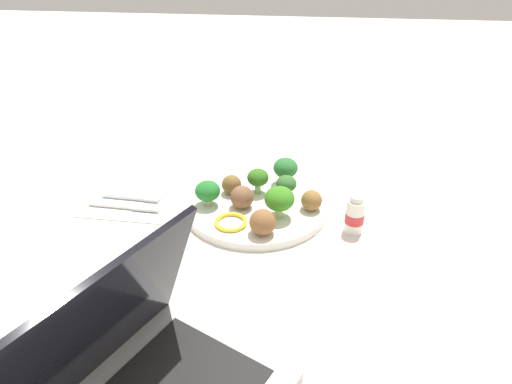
{
  "coord_description": "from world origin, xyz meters",
  "views": [
    {
      "loc": [
        0.09,
        -0.76,
        0.49
      ],
      "look_at": [
        0.0,
        0.0,
        0.04
      ],
      "focal_mm": 32.7,
      "sensor_mm": 36.0,
      "label": 1
    }
  ],
  "objects_px": {
    "meatball_back_right": "(263,222)",
    "knife": "(128,206)",
    "broccoli_floret_near_rim": "(286,184)",
    "meatball_back_left": "(242,197)",
    "fork": "(135,197)",
    "broccoli_floret_front_left": "(208,191)",
    "broccoli_floret_back_right": "(286,168)",
    "meatball_center": "(231,184)",
    "meatball_mid_left": "(312,200)",
    "yogurt_bottle": "(355,215)",
    "napkin": "(128,203)",
    "pepper_ring_front_right": "(231,222)",
    "broccoli_floret_front_right": "(259,178)",
    "plate": "(256,204)",
    "broccoli_floret_center": "(279,199)"
  },
  "relations": [
    {
      "from": "knife",
      "to": "broccoli_floret_front_left",
      "type": "bearing_deg",
      "value": 3.96
    },
    {
      "from": "napkin",
      "to": "knife",
      "type": "height_order",
      "value": "knife"
    },
    {
      "from": "broccoli_floret_near_rim",
      "to": "broccoli_floret_front_left",
      "type": "distance_m",
      "value": 0.15
    },
    {
      "from": "napkin",
      "to": "yogurt_bottle",
      "type": "bearing_deg",
      "value": -5.24
    },
    {
      "from": "plate",
      "to": "meatball_back_left",
      "type": "xyz_separation_m",
      "value": [
        -0.02,
        -0.02,
        0.03
      ]
    },
    {
      "from": "broccoli_floret_front_right",
      "to": "meatball_back_left",
      "type": "relative_size",
      "value": 1.16
    },
    {
      "from": "knife",
      "to": "meatball_back_left",
      "type": "bearing_deg",
      "value": 2.48
    },
    {
      "from": "broccoli_floret_front_right",
      "to": "meatball_back_right",
      "type": "bearing_deg",
      "value": -80.91
    },
    {
      "from": "broccoli_floret_back_right",
      "to": "meatball_back_left",
      "type": "xyz_separation_m",
      "value": [
        -0.08,
        -0.1,
        -0.01
      ]
    },
    {
      "from": "broccoli_floret_front_right",
      "to": "meatball_back_left",
      "type": "distance_m",
      "value": 0.06
    },
    {
      "from": "yogurt_bottle",
      "to": "meatball_back_left",
      "type": "bearing_deg",
      "value": 171.39
    },
    {
      "from": "broccoli_floret_center",
      "to": "fork",
      "type": "distance_m",
      "value": 0.3
    },
    {
      "from": "broccoli_floret_front_left",
      "to": "meatball_back_left",
      "type": "xyz_separation_m",
      "value": [
        0.07,
        -0.0,
        -0.01
      ]
    },
    {
      "from": "pepper_ring_front_right",
      "to": "knife",
      "type": "bearing_deg",
      "value": 167.13
    },
    {
      "from": "meatball_back_left",
      "to": "broccoli_floret_front_left",
      "type": "bearing_deg",
      "value": 178.92
    },
    {
      "from": "meatball_center",
      "to": "pepper_ring_front_right",
      "type": "xyz_separation_m",
      "value": [
        0.02,
        -0.11,
        -0.02
      ]
    },
    {
      "from": "meatball_mid_left",
      "to": "yogurt_bottle",
      "type": "relative_size",
      "value": 0.53
    },
    {
      "from": "meatball_back_left",
      "to": "yogurt_bottle",
      "type": "distance_m",
      "value": 0.21
    },
    {
      "from": "meatball_back_left",
      "to": "fork",
      "type": "height_order",
      "value": "meatball_back_left"
    },
    {
      "from": "broccoli_floret_back_right",
      "to": "knife",
      "type": "height_order",
      "value": "broccoli_floret_back_right"
    },
    {
      "from": "broccoli_floret_center",
      "to": "fork",
      "type": "xyz_separation_m",
      "value": [
        -0.29,
        0.05,
        -0.05
      ]
    },
    {
      "from": "broccoli_floret_near_rim",
      "to": "yogurt_bottle",
      "type": "relative_size",
      "value": 0.65
    },
    {
      "from": "meatball_back_right",
      "to": "meatball_mid_left",
      "type": "distance_m",
      "value": 0.12
    },
    {
      "from": "meatball_center",
      "to": "knife",
      "type": "distance_m",
      "value": 0.21
    },
    {
      "from": "meatball_back_left",
      "to": "pepper_ring_front_right",
      "type": "height_order",
      "value": "meatball_back_left"
    },
    {
      "from": "meatball_back_left",
      "to": "meatball_center",
      "type": "bearing_deg",
      "value": 119.53
    },
    {
      "from": "broccoli_floret_back_right",
      "to": "broccoli_floret_near_rim",
      "type": "bearing_deg",
      "value": -84.89
    },
    {
      "from": "broccoli_floret_near_rim",
      "to": "knife",
      "type": "xyz_separation_m",
      "value": [
        -0.3,
        -0.05,
        -0.04
      ]
    },
    {
      "from": "meatball_back_left",
      "to": "knife",
      "type": "xyz_separation_m",
      "value": [
        -0.22,
        -0.01,
        -0.03
      ]
    },
    {
      "from": "broccoli_floret_back_right",
      "to": "meatball_center",
      "type": "relative_size",
      "value": 1.45
    },
    {
      "from": "broccoli_floret_near_rim",
      "to": "napkin",
      "type": "height_order",
      "value": "broccoli_floret_near_rim"
    },
    {
      "from": "fork",
      "to": "knife",
      "type": "height_order",
      "value": "same"
    },
    {
      "from": "napkin",
      "to": "meatball_back_left",
      "type": "bearing_deg",
      "value": -2.17
    },
    {
      "from": "napkin",
      "to": "fork",
      "type": "bearing_deg",
      "value": 64.82
    },
    {
      "from": "plate",
      "to": "meatball_back_right",
      "type": "xyz_separation_m",
      "value": [
        0.02,
        -0.1,
        0.03
      ]
    },
    {
      "from": "broccoli_floret_front_left",
      "to": "meatball_center",
      "type": "relative_size",
      "value": 1.27
    },
    {
      "from": "broccoli_floret_near_rim",
      "to": "meatball_center",
      "type": "bearing_deg",
      "value": 176.67
    },
    {
      "from": "meatball_center",
      "to": "pepper_ring_front_right",
      "type": "height_order",
      "value": "meatball_center"
    },
    {
      "from": "broccoli_floret_front_left",
      "to": "meatball_back_right",
      "type": "xyz_separation_m",
      "value": [
        0.11,
        -0.08,
        -0.01
      ]
    },
    {
      "from": "meatball_mid_left",
      "to": "pepper_ring_front_right",
      "type": "relative_size",
      "value": 0.66
    },
    {
      "from": "broccoli_floret_center",
      "to": "napkin",
      "type": "xyz_separation_m",
      "value": [
        -0.3,
        0.03,
        -0.05
      ]
    },
    {
      "from": "plate",
      "to": "broccoli_floret_center",
      "type": "bearing_deg",
      "value": -45.64
    },
    {
      "from": "meatball_back_left",
      "to": "meatball_mid_left",
      "type": "bearing_deg",
      "value": 3.14
    },
    {
      "from": "knife",
      "to": "broccoli_floret_near_rim",
      "type": "bearing_deg",
      "value": 9.83
    },
    {
      "from": "napkin",
      "to": "meatball_center",
      "type": "bearing_deg",
      "value": 11.37
    },
    {
      "from": "broccoli_floret_near_rim",
      "to": "meatball_back_left",
      "type": "xyz_separation_m",
      "value": [
        -0.08,
        -0.04,
        -0.01
      ]
    },
    {
      "from": "broccoli_floret_front_right",
      "to": "knife",
      "type": "height_order",
      "value": "broccoli_floret_front_right"
    },
    {
      "from": "broccoli_floret_front_left",
      "to": "fork",
      "type": "bearing_deg",
      "value": 170.87
    },
    {
      "from": "napkin",
      "to": "pepper_ring_front_right",
      "type": "bearing_deg",
      "value": -17.01
    },
    {
      "from": "meatball_back_right",
      "to": "knife",
      "type": "xyz_separation_m",
      "value": [
        -0.27,
        0.07,
        -0.03
      ]
    }
  ]
}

